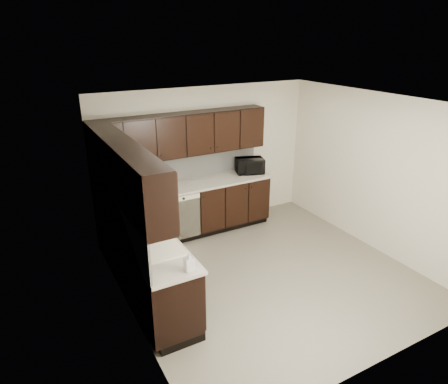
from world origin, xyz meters
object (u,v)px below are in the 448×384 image
object	(u,v)px
microwave	(250,166)
blue_pitcher	(151,227)
sink	(155,250)
toaster_oven	(156,184)
storage_bin	(143,226)

from	to	relation	value
microwave	blue_pitcher	distance (m)	2.83
sink	toaster_oven	distance (m)	1.85
microwave	sink	bearing A→B (deg)	-127.09
microwave	blue_pitcher	size ratio (longest dim) A/B	1.77
sink	storage_bin	world-z (taller)	sink
storage_bin	microwave	bearing A→B (deg)	28.46
sink	toaster_oven	world-z (taller)	sink
toaster_oven	blue_pitcher	xyz separation A→B (m)	(-0.61, -1.51, 0.03)
sink	storage_bin	size ratio (longest dim) A/B	1.79
toaster_oven	blue_pitcher	size ratio (longest dim) A/B	1.28
microwave	toaster_oven	size ratio (longest dim) A/B	1.38
blue_pitcher	sink	bearing A→B (deg)	-123.33
storage_bin	blue_pitcher	world-z (taller)	blue_pitcher
storage_bin	blue_pitcher	size ratio (longest dim) A/B	1.65
sink	blue_pitcher	world-z (taller)	blue_pitcher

